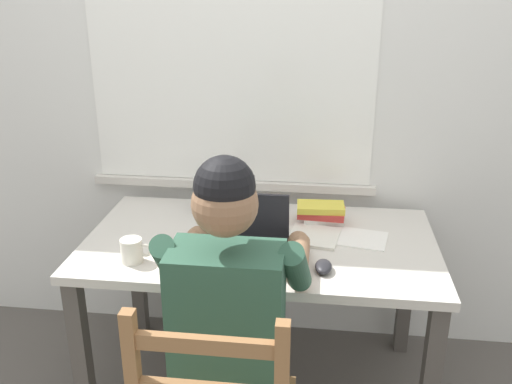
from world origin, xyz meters
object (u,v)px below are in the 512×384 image
laptop (242,244)px  book_stack_main (322,213)px  computer_mouse (323,267)px  coffee_mug_dark (206,199)px  seated_person (233,311)px  coffee_mug_white (132,251)px  desk (260,260)px

laptop → book_stack_main: (0.29, 0.35, -0.01)m
computer_mouse → coffee_mug_dark: coffee_mug_dark is taller
seated_person → book_stack_main: size_ratio=5.99×
coffee_mug_white → book_stack_main: 0.80m
computer_mouse → book_stack_main: (-0.01, 0.42, 0.03)m
seated_person → laptop: seated_person is taller
computer_mouse → coffee_mug_dark: 0.72m
book_stack_main → seated_person: bearing=-112.7°
desk → laptop: size_ratio=4.18×
seated_person → computer_mouse: (0.29, 0.24, 0.05)m
laptop → coffee_mug_white: laptop is taller
seated_person → laptop: (-0.01, 0.30, 0.09)m
book_stack_main → desk: bearing=-140.9°
coffee_mug_white → computer_mouse: bearing=1.3°
seated_person → desk: bearing=85.6°
coffee_mug_dark → book_stack_main: bearing=-8.6°
coffee_mug_white → coffee_mug_dark: 0.54m
book_stack_main → computer_mouse: bearing=-88.1°
coffee_mug_white → desk: bearing=28.6°
seated_person → coffee_mug_white: 0.47m
coffee_mug_dark → book_stack_main: 0.52m
seated_person → coffee_mug_white: seated_person is taller
laptop → computer_mouse: laptop is taller
desk → seated_person: (-0.03, -0.46, 0.05)m
seated_person → laptop: 0.31m
computer_mouse → seated_person: bearing=-140.5°
laptop → computer_mouse: size_ratio=3.30×
laptop → computer_mouse: 0.31m
coffee_mug_dark → book_stack_main: size_ratio=0.57×
laptop → coffee_mug_dark: 0.48m
coffee_mug_dark → computer_mouse: bearing=-43.3°
seated_person → book_stack_main: seated_person is taller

